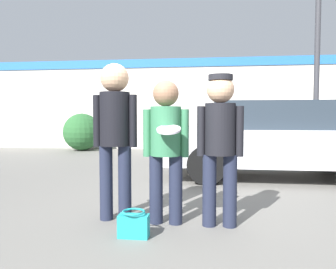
{
  "coord_description": "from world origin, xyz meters",
  "views": [
    {
      "loc": [
        0.2,
        -3.7,
        1.19
      ],
      "look_at": [
        -0.29,
        0.05,
        0.98
      ],
      "focal_mm": 35.0,
      "sensor_mm": 36.0,
      "label": 1
    }
  ],
  "objects_px": {
    "parked_car_near": "(273,139)",
    "handbag": "(134,225)",
    "shrub": "(82,132)",
    "person_right": "(220,137)",
    "person_left": "(115,127)",
    "street_lamp": "(329,27)",
    "person_middle_with_frisbee": "(166,140)"
  },
  "relations": [
    {
      "from": "street_lamp",
      "to": "handbag",
      "type": "height_order",
      "value": "street_lamp"
    },
    {
      "from": "person_middle_with_frisbee",
      "to": "person_right",
      "type": "height_order",
      "value": "person_right"
    },
    {
      "from": "person_left",
      "to": "parked_car_near",
      "type": "bearing_deg",
      "value": 52.5
    },
    {
      "from": "street_lamp",
      "to": "shrub",
      "type": "distance_m",
      "value": 8.17
    },
    {
      "from": "parked_car_near",
      "to": "street_lamp",
      "type": "distance_m",
      "value": 3.0
    },
    {
      "from": "person_middle_with_frisbee",
      "to": "parked_car_near",
      "type": "bearing_deg",
      "value": 60.68
    },
    {
      "from": "person_right",
      "to": "handbag",
      "type": "bearing_deg",
      "value": -152.32
    },
    {
      "from": "person_left",
      "to": "handbag",
      "type": "xyz_separation_m",
      "value": [
        0.33,
        -0.51,
        -0.95
      ]
    },
    {
      "from": "person_middle_with_frisbee",
      "to": "person_right",
      "type": "relative_size",
      "value": 0.97
    },
    {
      "from": "person_right",
      "to": "parked_car_near",
      "type": "bearing_deg",
      "value": 69.87
    },
    {
      "from": "shrub",
      "to": "parked_car_near",
      "type": "bearing_deg",
      "value": -37.48
    },
    {
      "from": "person_middle_with_frisbee",
      "to": "handbag",
      "type": "relative_size",
      "value": 5.29
    },
    {
      "from": "person_left",
      "to": "handbag",
      "type": "bearing_deg",
      "value": -56.91
    },
    {
      "from": "person_middle_with_frisbee",
      "to": "person_right",
      "type": "distance_m",
      "value": 0.59
    },
    {
      "from": "parked_car_near",
      "to": "handbag",
      "type": "bearing_deg",
      "value": -119.31
    },
    {
      "from": "person_right",
      "to": "shrub",
      "type": "xyz_separation_m",
      "value": [
        -4.58,
        7.45,
        -0.32
      ]
    },
    {
      "from": "handbag",
      "to": "parked_car_near",
      "type": "bearing_deg",
      "value": 60.69
    },
    {
      "from": "shrub",
      "to": "handbag",
      "type": "distance_m",
      "value": 8.75
    },
    {
      "from": "street_lamp",
      "to": "shrub",
      "type": "height_order",
      "value": "street_lamp"
    },
    {
      "from": "person_right",
      "to": "handbag",
      "type": "xyz_separation_m",
      "value": [
        -0.85,
        -0.44,
        -0.85
      ]
    },
    {
      "from": "handbag",
      "to": "street_lamp",
      "type": "bearing_deg",
      "value": 54.46
    },
    {
      "from": "person_middle_with_frisbee",
      "to": "person_right",
      "type": "bearing_deg",
      "value": -1.61
    },
    {
      "from": "handbag",
      "to": "person_middle_with_frisbee",
      "type": "bearing_deg",
      "value": 60.74
    },
    {
      "from": "person_middle_with_frisbee",
      "to": "handbag",
      "type": "height_order",
      "value": "person_middle_with_frisbee"
    },
    {
      "from": "handbag",
      "to": "person_left",
      "type": "bearing_deg",
      "value": 123.09
    },
    {
      "from": "person_left",
      "to": "handbag",
      "type": "distance_m",
      "value": 1.13
    },
    {
      "from": "person_left",
      "to": "person_middle_with_frisbee",
      "type": "height_order",
      "value": "person_left"
    },
    {
      "from": "person_right",
      "to": "handbag",
      "type": "distance_m",
      "value": 1.28
    },
    {
      "from": "street_lamp",
      "to": "parked_car_near",
      "type": "bearing_deg",
      "value": -139.87
    },
    {
      "from": "person_left",
      "to": "street_lamp",
      "type": "distance_m",
      "value": 5.91
    },
    {
      "from": "person_right",
      "to": "shrub",
      "type": "distance_m",
      "value": 8.75
    },
    {
      "from": "shrub",
      "to": "handbag",
      "type": "relative_size",
      "value": 4.35
    }
  ]
}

